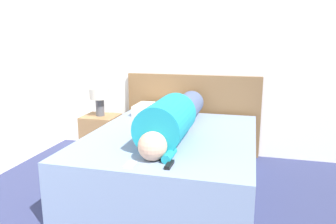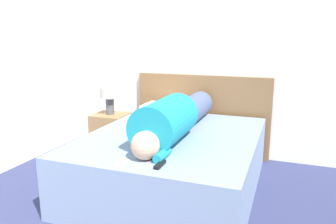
{
  "view_description": "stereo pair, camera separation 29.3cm",
  "coord_description": "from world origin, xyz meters",
  "px_view_note": "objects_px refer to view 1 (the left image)",
  "views": [
    {
      "loc": [
        0.57,
        -0.11,
        1.44
      ],
      "look_at": [
        -0.15,
        2.66,
        0.79
      ],
      "focal_mm": 35.0,
      "sensor_mm": 36.0,
      "label": 1
    },
    {
      "loc": [
        0.85,
        -0.02,
        1.44
      ],
      "look_at": [
        -0.15,
        2.66,
        0.79
      ],
      "focal_mm": 35.0,
      "sensor_mm": 36.0,
      "label": 2
    }
  ],
  "objects_px": {
    "nightstand": "(101,136)",
    "bed": "(172,161)",
    "tv_remote": "(169,165)",
    "cell_phone": "(130,165)",
    "pillow_near_headboard": "(162,110)",
    "person_lying": "(174,118)",
    "table_lamp": "(100,97)"
  },
  "relations": [
    {
      "from": "nightstand",
      "to": "pillow_near_headboard",
      "type": "distance_m",
      "value": 0.82
    },
    {
      "from": "pillow_near_headboard",
      "to": "tv_remote",
      "type": "distance_m",
      "value": 1.6
    },
    {
      "from": "person_lying",
      "to": "cell_phone",
      "type": "height_order",
      "value": "person_lying"
    },
    {
      "from": "table_lamp",
      "to": "person_lying",
      "type": "height_order",
      "value": "person_lying"
    },
    {
      "from": "tv_remote",
      "to": "cell_phone",
      "type": "xyz_separation_m",
      "value": [
        -0.28,
        -0.06,
        -0.01
      ]
    },
    {
      "from": "person_lying",
      "to": "pillow_near_headboard",
      "type": "height_order",
      "value": "person_lying"
    },
    {
      "from": "person_lying",
      "to": "nightstand",
      "type": "bearing_deg",
      "value": 149.35
    },
    {
      "from": "bed",
      "to": "cell_phone",
      "type": "height_order",
      "value": "cell_phone"
    },
    {
      "from": "pillow_near_headboard",
      "to": "nightstand",
      "type": "bearing_deg",
      "value": -168.96
    },
    {
      "from": "pillow_near_headboard",
      "to": "cell_phone",
      "type": "bearing_deg",
      "value": -82.73
    },
    {
      "from": "bed",
      "to": "tv_remote",
      "type": "height_order",
      "value": "tv_remote"
    },
    {
      "from": "pillow_near_headboard",
      "to": "cell_phone",
      "type": "distance_m",
      "value": 1.6
    },
    {
      "from": "table_lamp",
      "to": "tv_remote",
      "type": "xyz_separation_m",
      "value": [
        1.22,
        -1.38,
        -0.2
      ]
    },
    {
      "from": "table_lamp",
      "to": "cell_phone",
      "type": "relative_size",
      "value": 2.6
    },
    {
      "from": "nightstand",
      "to": "tv_remote",
      "type": "xyz_separation_m",
      "value": [
        1.22,
        -1.38,
        0.29
      ]
    },
    {
      "from": "person_lying",
      "to": "tv_remote",
      "type": "xyz_separation_m",
      "value": [
        0.15,
        -0.75,
        -0.16
      ]
    },
    {
      "from": "nightstand",
      "to": "cell_phone",
      "type": "relative_size",
      "value": 3.99
    },
    {
      "from": "table_lamp",
      "to": "person_lying",
      "type": "relative_size",
      "value": 0.2
    },
    {
      "from": "person_lying",
      "to": "table_lamp",
      "type": "bearing_deg",
      "value": 149.35
    },
    {
      "from": "bed",
      "to": "tv_remote",
      "type": "distance_m",
      "value": 0.85
    },
    {
      "from": "table_lamp",
      "to": "cell_phone",
      "type": "height_order",
      "value": "table_lamp"
    },
    {
      "from": "nightstand",
      "to": "table_lamp",
      "type": "height_order",
      "value": "table_lamp"
    },
    {
      "from": "nightstand",
      "to": "bed",
      "type": "bearing_deg",
      "value": -30.06
    },
    {
      "from": "tv_remote",
      "to": "cell_phone",
      "type": "height_order",
      "value": "tv_remote"
    },
    {
      "from": "nightstand",
      "to": "cell_phone",
      "type": "height_order",
      "value": "cell_phone"
    },
    {
      "from": "pillow_near_headboard",
      "to": "tv_remote",
      "type": "bearing_deg",
      "value": -72.55
    },
    {
      "from": "bed",
      "to": "person_lying",
      "type": "xyz_separation_m",
      "value": [
        0.02,
        -0.03,
        0.44
      ]
    },
    {
      "from": "bed",
      "to": "tv_remote",
      "type": "bearing_deg",
      "value": -77.28
    },
    {
      "from": "bed",
      "to": "cell_phone",
      "type": "xyz_separation_m",
      "value": [
        -0.1,
        -0.84,
        0.27
      ]
    },
    {
      "from": "tv_remote",
      "to": "cell_phone",
      "type": "distance_m",
      "value": 0.28
    },
    {
      "from": "bed",
      "to": "table_lamp",
      "type": "distance_m",
      "value": 1.3
    },
    {
      "from": "bed",
      "to": "cell_phone",
      "type": "bearing_deg",
      "value": -96.95
    }
  ]
}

